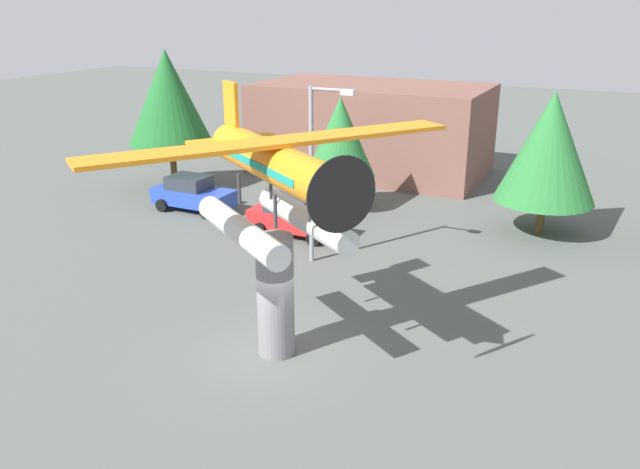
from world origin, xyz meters
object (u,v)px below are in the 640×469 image
object	(u,v)px
floatplane_monument	(274,180)
car_mid_red	(294,216)
streetlight_primary	(316,162)
tree_east	(340,137)
tree_west	(168,97)
display_pedestal	(275,296)
car_near_blue	(193,193)
tree_center_back	(549,147)
storefront_building	(371,128)

from	to	relation	value
floatplane_monument	car_mid_red	size ratio (longest dim) A/B	2.18
car_mid_red	streetlight_primary	xyz separation A→B (m)	(2.33, -2.47, 3.25)
streetlight_primary	tree_east	world-z (taller)	streetlight_primary
tree_west	tree_east	world-z (taller)	tree_west
display_pedestal	car_mid_red	xyz separation A→B (m)	(-4.41, 9.45, -0.99)
car_near_blue	tree_center_back	bearing A→B (deg)	13.79
car_near_blue	tree_west	world-z (taller)	tree_west
tree_east	car_near_blue	bearing A→B (deg)	-152.08
car_near_blue	storefront_building	size ratio (longest dim) A/B	0.31
floatplane_monument	storefront_building	xyz separation A→B (m)	(-5.77, 22.07, -2.74)
display_pedestal	tree_west	world-z (taller)	tree_west
tree_west	car_mid_red	bearing A→B (deg)	-22.27
display_pedestal	streetlight_primary	world-z (taller)	streetlight_primary
display_pedestal	tree_center_back	xyz separation A→B (m)	(5.59, 14.48, 2.12)
storefront_building	tree_west	world-z (taller)	tree_west
car_mid_red	storefront_building	bearing A→B (deg)	95.71
floatplane_monument	tree_west	bearing A→B (deg)	171.50
floatplane_monument	streetlight_primary	xyz separation A→B (m)	(-2.19, 7.06, -1.27)
tree_center_back	tree_east	bearing A→B (deg)	-176.90
car_mid_red	tree_west	size ratio (longest dim) A/B	0.55
storefront_building	tree_west	xyz separation A→B (m)	(-8.60, -8.51, 2.42)
car_mid_red	streetlight_primary	bearing A→B (deg)	-46.69
storefront_building	tree_center_back	world-z (taller)	tree_center_back
floatplane_monument	car_near_blue	bearing A→B (deg)	170.68
car_near_blue	streetlight_primary	world-z (taller)	streetlight_primary
car_near_blue	streetlight_primary	xyz separation A→B (m)	(8.67, -3.49, 3.25)
storefront_building	tree_east	world-z (taller)	tree_east
tree_west	floatplane_monument	bearing A→B (deg)	-43.35
tree_east	tree_center_back	bearing A→B (deg)	3.10
tree_west	tree_center_back	world-z (taller)	tree_west
tree_east	display_pedestal	bearing A→B (deg)	-73.33
display_pedestal	tree_west	distance (m)	19.89
car_mid_red	streetlight_primary	distance (m)	4.70
display_pedestal	storefront_building	distance (m)	22.73
display_pedestal	floatplane_monument	distance (m)	3.54
car_mid_red	tree_center_back	bearing A→B (deg)	26.68
floatplane_monument	tree_east	bearing A→B (deg)	141.84
car_near_blue	tree_east	size ratio (longest dim) A/B	0.74
tree_center_back	car_mid_red	bearing A→B (deg)	-153.32
streetlight_primary	tree_east	size ratio (longest dim) A/B	1.24
streetlight_primary	storefront_building	world-z (taller)	streetlight_primary
streetlight_primary	tree_east	bearing A→B (deg)	106.74
car_near_blue	storefront_building	distance (m)	12.73
streetlight_primary	storefront_building	bearing A→B (deg)	103.42
storefront_building	tree_west	size ratio (longest dim) A/B	1.80
car_mid_red	storefront_building	xyz separation A→B (m)	(-1.25, 12.55, 1.79)
display_pedestal	tree_east	xyz separation A→B (m)	(-4.18, 13.95, 1.81)
car_mid_red	tree_center_back	size ratio (longest dim) A/B	0.65
car_near_blue	tree_center_back	xyz separation A→B (m)	(16.34, 4.01, 3.11)
car_near_blue	tree_center_back	world-z (taller)	tree_center_back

